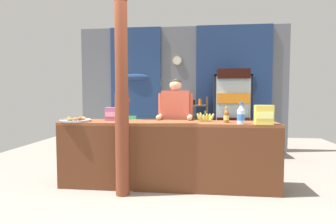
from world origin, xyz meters
TOP-DOWN VIEW (x-y plane):
  - ground_plane at (0.00, 1.24)m, footprint 8.09×8.09m
  - back_wall_curtained at (0.03, 3.16)m, footprint 4.85×0.22m
  - stall_counter at (-0.03, 0.39)m, footprint 3.06×0.56m
  - timber_post at (-0.58, 0.11)m, footprint 0.20×0.18m
  - drink_fridge at (1.10, 2.61)m, footprint 0.77×0.70m
  - bottle_shelf_rack at (0.37, 2.84)m, footprint 0.48×0.28m
  - plastic_lawn_chair at (-1.14, 2.30)m, footprint 0.45×0.45m
  - shopkeeper at (0.04, 0.97)m, footprint 0.55×0.42m
  - soda_bottle_water at (0.96, 0.30)m, footprint 0.10×0.10m
  - soda_bottle_iced_tea at (0.79, 0.44)m, footprint 0.07×0.07m
  - snack_box_wafer at (-0.86, 0.55)m, footprint 0.20×0.11m
  - snack_box_instant_noodle at (1.25, 0.29)m, footprint 0.23×0.14m
  - pastry_tray at (-1.34, 0.39)m, footprint 0.44×0.44m
  - banana_bunch at (0.50, 0.56)m, footprint 0.27×0.06m

SIDE VIEW (x-z plane):
  - ground_plane at x=0.00m, z-range 0.00..0.00m
  - plastic_lawn_chair at x=-1.14m, z-range 0.06..0.92m
  - stall_counter at x=-0.03m, z-range 0.11..1.05m
  - bottle_shelf_rack at x=0.37m, z-range 0.03..1.29m
  - pastry_tray at x=-1.34m, z-range 0.92..1.00m
  - shopkeeper at x=0.04m, z-range 0.21..1.77m
  - banana_bunch at x=0.50m, z-range 0.92..1.08m
  - drink_fridge at x=1.10m, z-range 0.10..1.94m
  - soda_bottle_iced_tea at x=0.79m, z-range 0.92..1.15m
  - snack_box_wafer at x=-0.86m, z-range 0.94..1.13m
  - soda_bottle_water at x=0.96m, z-range 0.92..1.21m
  - snack_box_instant_noodle at x=1.25m, z-range 0.94..1.19m
  - timber_post at x=-0.58m, z-range -0.06..2.64m
  - back_wall_curtained at x=0.03m, z-range 0.05..2.94m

